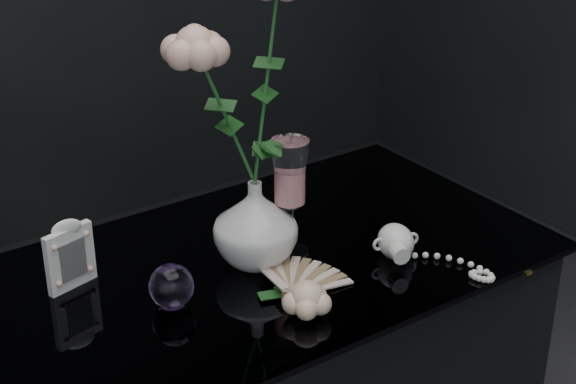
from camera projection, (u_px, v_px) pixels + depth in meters
vase at (255, 223)px, 1.53m from camera, size 0.18×0.18×0.16m
wine_glass at (290, 199)px, 1.54m from camera, size 0.07×0.07×0.22m
picture_frame at (69, 253)px, 1.46m from camera, size 0.11×0.09×0.13m
paperweight at (171, 286)px, 1.42m from camera, size 0.09×0.09×0.07m
paper_fan at (286, 294)px, 1.44m from camera, size 0.30×0.26×0.03m
loose_rose at (307, 298)px, 1.40m from camera, size 0.18×0.21×0.06m
pearl_jar at (396, 240)px, 1.57m from camera, size 0.27×0.28×0.07m
roses at (246, 75)px, 1.40m from camera, size 0.25×0.12×0.43m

